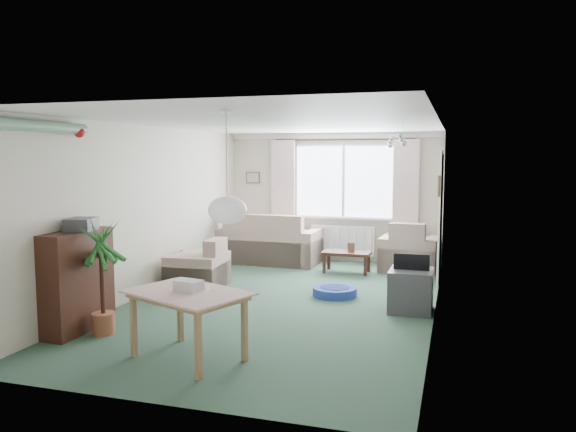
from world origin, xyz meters
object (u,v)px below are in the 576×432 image
(houseplant, at_px, (102,277))
(pet_bed, at_px, (335,292))
(bookshelf, at_px, (77,281))
(sofa, at_px, (270,237))
(armchair_corner, at_px, (410,246))
(armchair_left, at_px, (197,263))
(dining_table, at_px, (188,326))
(tv_cube, at_px, (411,290))
(coffee_table, at_px, (347,262))

(houseplant, distance_m, pet_bed, 3.26)
(bookshelf, bearing_deg, sofa, 82.21)
(armchair_corner, distance_m, armchair_left, 3.70)
(pet_bed, bearing_deg, bookshelf, -135.61)
(houseplant, relative_size, dining_table, 1.23)
(bookshelf, distance_m, houseplant, 0.34)
(tv_cube, bearing_deg, houseplant, -148.97)
(sofa, distance_m, armchair_left, 2.26)
(armchair_left, height_order, tv_cube, armchair_left)
(coffee_table, bearing_deg, sofa, 161.02)
(houseplant, bearing_deg, tv_cube, 30.95)
(coffee_table, distance_m, houseplant, 4.52)
(armchair_left, height_order, pet_bed, armchair_left)
(bookshelf, relative_size, pet_bed, 1.83)
(houseplant, bearing_deg, pet_bed, 48.66)
(coffee_table, distance_m, dining_table, 4.53)
(bookshelf, height_order, dining_table, bookshelf)
(armchair_corner, distance_m, coffee_table, 1.16)
(houseplant, bearing_deg, sofa, 84.72)
(tv_cube, relative_size, pet_bed, 0.95)
(dining_table, distance_m, tv_cube, 3.05)
(pet_bed, bearing_deg, coffee_table, 95.06)
(houseplant, relative_size, tv_cube, 2.16)
(armchair_corner, height_order, bookshelf, bookshelf)
(bookshelf, height_order, houseplant, houseplant)
(armchair_left, relative_size, bookshelf, 0.72)
(dining_table, height_order, tv_cube, dining_table)
(bookshelf, bearing_deg, pet_bed, 45.98)
(sofa, distance_m, bookshelf, 4.63)
(coffee_table, bearing_deg, armchair_corner, 26.65)
(armchair_corner, xyz_separation_m, tv_cube, (0.22, -2.63, -0.16))
(bookshelf, bearing_deg, armchair_corner, 55.49)
(dining_table, bearing_deg, sofa, 99.55)
(armchair_corner, bearing_deg, coffee_table, 30.46)
(houseplant, height_order, tv_cube, houseplant)
(houseplant, bearing_deg, coffee_table, 64.02)
(tv_cube, distance_m, pet_bed, 1.21)
(dining_table, bearing_deg, armchair_corner, 70.96)
(armchair_corner, height_order, coffee_table, armchair_corner)
(coffee_table, height_order, pet_bed, coffee_table)
(armchair_corner, bearing_deg, dining_table, 74.76)
(bookshelf, bearing_deg, dining_table, -13.62)
(tv_cube, bearing_deg, armchair_left, 172.34)
(coffee_table, height_order, bookshelf, bookshelf)
(bookshelf, height_order, pet_bed, bookshelf)
(dining_table, bearing_deg, houseplant, 161.42)
(dining_table, bearing_deg, armchair_left, 114.29)
(tv_cube, bearing_deg, dining_table, -129.52)
(bookshelf, bearing_deg, armchair_left, 83.36)
(houseplant, bearing_deg, armchair_left, 89.80)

